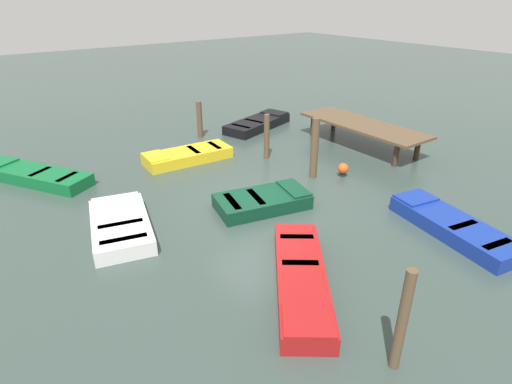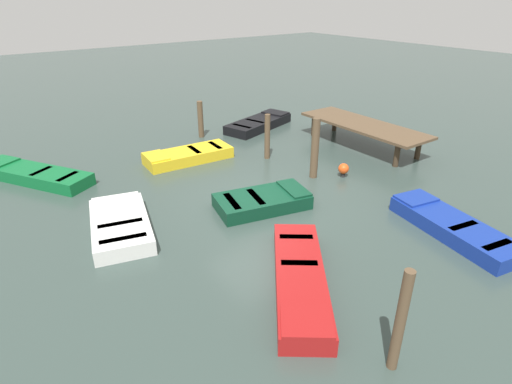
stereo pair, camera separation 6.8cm
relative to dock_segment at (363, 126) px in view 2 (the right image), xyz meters
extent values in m
plane|color=#33423D|center=(1.44, -6.44, -0.84)|extent=(80.00, 80.00, 0.00)
cube|color=brown|center=(0.00, 0.00, 0.06)|extent=(5.46, 1.92, 0.10)
cylinder|color=#3C2E20|center=(2.18, 0.61, -0.42)|extent=(0.20, 0.20, 0.85)
cylinder|color=#3C2E20|center=(2.16, -0.68, -0.42)|extent=(0.20, 0.20, 0.85)
cylinder|color=#3C2E20|center=(-2.16, 0.68, -0.42)|extent=(0.20, 0.20, 0.85)
cylinder|color=#3C2E20|center=(-2.18, -0.61, -0.42)|extent=(0.20, 0.20, 0.85)
cube|color=maroon|center=(5.15, -8.01, -0.64)|extent=(3.69, 3.20, 0.40)
cube|color=black|center=(5.15, -8.01, -0.50)|extent=(3.09, 2.66, 0.04)
cube|color=maroon|center=(6.34, -8.94, -0.41)|extent=(1.24, 1.26, 0.06)
cube|color=black|center=(4.92, -7.83, -0.46)|extent=(0.65, 0.76, 0.04)
cube|color=black|center=(4.08, -7.18, -0.46)|extent=(0.65, 0.76, 0.04)
cube|color=gold|center=(-2.80, -6.43, -0.64)|extent=(1.46, 3.29, 0.40)
cube|color=#4C3319|center=(-2.80, -6.43, -0.50)|extent=(1.16, 2.79, 0.04)
cube|color=gold|center=(-2.89, -7.67, -0.41)|extent=(1.15, 0.79, 0.06)
cube|color=#42301E|center=(-2.78, -6.19, -0.46)|extent=(0.96, 0.27, 0.04)
cube|color=#42301E|center=(-2.71, -5.31, -0.46)|extent=(0.96, 0.27, 0.04)
cube|color=#0F602D|center=(-4.25, -11.40, -0.64)|extent=(4.11, 3.06, 0.40)
cube|color=orange|center=(-4.25, -11.40, -0.50)|extent=(3.45, 2.53, 0.04)
cube|color=#B06E1E|center=(-3.99, -11.24, -0.46)|extent=(0.61, 0.83, 0.04)
cube|color=#B06E1E|center=(-3.01, -10.66, -0.46)|extent=(0.61, 0.83, 0.04)
cube|color=silver|center=(0.70, -10.31, -0.64)|extent=(3.10, 2.12, 0.40)
cube|color=#334772|center=(0.70, -10.31, -0.50)|extent=(2.61, 1.71, 0.04)
cube|color=silver|center=(-0.36, -10.02, -0.41)|extent=(0.94, 1.40, 0.06)
cube|color=navy|center=(0.90, -10.36, -0.46)|extent=(0.49, 1.13, 0.04)
cube|color=navy|center=(1.65, -10.57, -0.46)|extent=(0.49, 1.13, 0.04)
cube|color=navy|center=(5.95, -3.38, -0.64)|extent=(3.67, 1.84, 0.40)
cube|color=silver|center=(5.95, -3.38, -0.50)|extent=(3.10, 1.48, 0.04)
cube|color=navy|center=(4.61, -3.10, -0.41)|extent=(0.97, 1.17, 0.06)
cube|color=#A4A49F|center=(6.20, -3.43, -0.46)|extent=(0.38, 0.92, 0.04)
cube|color=#A4A49F|center=(7.15, -3.63, -0.46)|extent=(0.38, 0.92, 0.04)
cube|color=black|center=(-4.51, -1.87, -0.64)|extent=(2.23, 3.75, 0.40)
cube|color=gray|center=(-4.51, -1.87, -0.50)|extent=(1.81, 3.16, 0.04)
cube|color=black|center=(-4.90, -0.55, -0.41)|extent=(1.33, 1.07, 0.06)
cube|color=#776E5D|center=(-4.43, -2.13, -0.46)|extent=(1.02, 0.48, 0.04)
cube|color=#776E5D|center=(-4.16, -3.06, -0.46)|extent=(1.02, 0.48, 0.04)
cube|color=#0C3823|center=(1.80, -6.48, -0.64)|extent=(1.96, 2.90, 0.40)
cube|color=maroon|center=(1.80, -6.48, -0.50)|extent=(1.58, 2.45, 0.04)
cube|color=#0C3823|center=(2.05, -5.48, -0.41)|extent=(1.34, 0.86, 0.06)
cube|color=maroon|center=(1.76, -6.68, -0.46)|extent=(1.09, 0.45, 0.04)
cube|color=maroon|center=(1.58, -7.39, -0.46)|extent=(1.09, 0.45, 0.04)
cylinder|color=brown|center=(7.67, -8.19, 0.15)|extent=(0.18, 0.18, 1.99)
cylinder|color=brown|center=(1.09, -3.73, 0.19)|extent=(0.26, 0.26, 2.06)
cylinder|color=brown|center=(-4.96, -4.64, -0.06)|extent=(0.23, 0.23, 1.56)
cylinder|color=brown|center=(-1.25, -3.91, 0.01)|extent=(0.21, 0.21, 1.70)
cylinder|color=#262626|center=(1.68, -2.90, -0.78)|extent=(0.16, 0.16, 0.12)
sphere|color=#E54C19|center=(1.68, -2.90, -0.54)|extent=(0.36, 0.36, 0.36)
camera|label=1|loc=(10.29, -13.09, 4.92)|focal=29.09mm
camera|label=2|loc=(10.33, -13.04, 4.92)|focal=29.09mm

